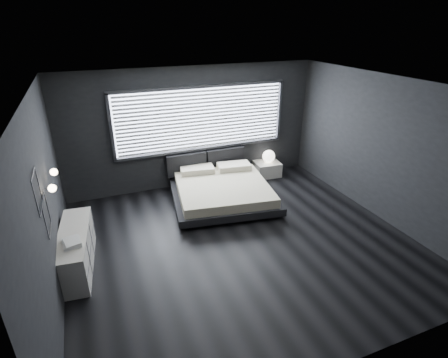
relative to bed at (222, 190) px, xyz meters
name	(u,v)px	position (x,y,z in m)	size (l,w,h in m)	color
room	(243,172)	(-0.26, -1.59, 1.14)	(6.04, 6.00, 2.80)	black
window	(202,119)	(-0.06, 1.11, 1.35)	(4.14, 0.09, 1.52)	white
headboard	(206,161)	(-0.01, 1.05, 0.31)	(1.96, 0.16, 0.52)	black
sconce_near	(52,188)	(-3.14, -1.54, 1.34)	(0.18, 0.11, 0.11)	silver
sconce_far	(54,172)	(-3.14, -0.94, 1.34)	(0.18, 0.11, 0.11)	silver
wall_art_upper	(37,191)	(-3.24, -2.14, 1.59)	(0.01, 0.48, 0.48)	#47474C
wall_art_lower	(47,215)	(-3.24, -1.89, 1.12)	(0.01, 0.48, 0.48)	#47474C
bed	(222,190)	(0.00, 0.00, 0.00)	(2.47, 2.39, 0.56)	black
nightstand	(267,169)	(1.59, 0.87, -0.08)	(0.62, 0.52, 0.36)	silver
orb_lamp	(269,156)	(1.62, 0.88, 0.26)	(0.32, 0.32, 0.32)	white
dresser	(76,249)	(-3.04, -1.21, 0.06)	(0.63, 1.66, 0.65)	silver
book_stack	(72,242)	(-3.05, -1.54, 0.42)	(0.30, 0.37, 0.07)	silver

